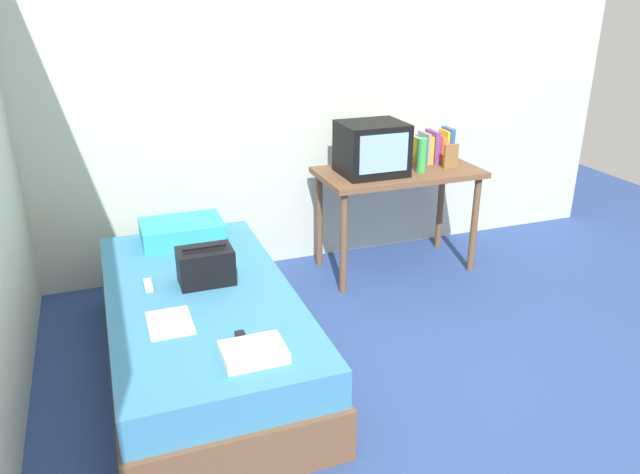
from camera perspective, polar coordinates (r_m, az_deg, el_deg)
ground_plane at (r=3.34m, az=10.11°, el=-14.72°), size 8.00×8.00×0.00m
wall_back at (r=4.55m, az=-1.60°, el=13.56°), size 5.20×0.10×2.60m
bed at (r=3.49m, az=-10.87°, el=-8.43°), size 1.00×2.00×0.46m
desk at (r=4.48m, az=7.28°, el=5.00°), size 1.16×0.60×0.77m
tv at (r=4.29m, az=4.85°, el=8.23°), size 0.44×0.39×0.36m
water_bottle at (r=4.39m, az=9.43°, el=7.53°), size 0.07×0.07×0.24m
book_row at (r=4.67m, az=10.43°, el=8.19°), size 0.29×0.17×0.25m
picture_frame at (r=4.54m, az=12.09°, el=7.38°), size 0.11×0.02×0.17m
pillow at (r=4.03m, az=-12.72°, el=0.50°), size 0.51×0.35×0.14m
handbag at (r=3.43m, az=-10.61°, el=-2.65°), size 0.30×0.20×0.22m
magazine at (r=3.10m, az=-13.81°, el=-7.77°), size 0.21×0.29×0.01m
remote_dark at (r=2.89m, az=-7.21°, el=-9.54°), size 0.04×0.16×0.02m
remote_silver at (r=3.49m, az=-15.71°, el=-4.35°), size 0.04×0.14×0.02m
folded_towel at (r=2.77m, az=-6.21°, el=-10.62°), size 0.28×0.22×0.05m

